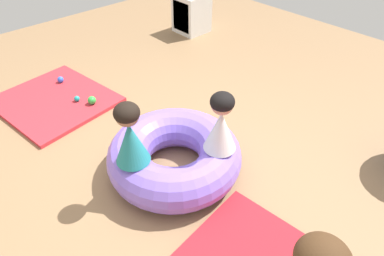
{
  "coord_description": "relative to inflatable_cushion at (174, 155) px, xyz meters",
  "views": [
    {
      "loc": [
        1.65,
        -1.3,
        2.11
      ],
      "look_at": [
        0.05,
        0.19,
        0.36
      ],
      "focal_mm": 31.47,
      "sensor_mm": 36.0,
      "label": 1
    }
  ],
  "objects": [
    {
      "name": "inflatable_cushion",
      "position": [
        0.0,
        0.0,
        0.0
      ],
      "size": [
        1.12,
        1.12,
        0.35
      ],
      "primitive_type": "torus",
      "color": "#8466E0",
      "rests_on": "ground"
    },
    {
      "name": "play_ball_blue",
      "position": [
        -1.99,
        -0.07,
        -0.1
      ],
      "size": [
        0.07,
        0.07,
        0.07
      ],
      "primitive_type": "sphere",
      "color": "blue",
      "rests_on": "gym_mat_far_right"
    },
    {
      "name": "child_in_white",
      "position": [
        0.31,
        0.2,
        0.42
      ],
      "size": [
        0.32,
        0.32,
        0.5
      ],
      "rotation": [
        0.0,
        0.0,
        0.3
      ],
      "color": "white",
      "rests_on": "inflatable_cushion"
    },
    {
      "name": "storage_cube",
      "position": [
        -2.13,
        2.14,
        0.1
      ],
      "size": [
        0.44,
        0.44,
        0.56
      ],
      "color": "silver",
      "rests_on": "ground"
    },
    {
      "name": "child_in_teal",
      "position": [
        -0.03,
        -0.37,
        0.42
      ],
      "size": [
        0.28,
        0.28,
        0.51
      ],
      "rotation": [
        0.0,
        0.0,
        1.47
      ],
      "color": "teal",
      "rests_on": "inflatable_cushion"
    },
    {
      "name": "gym_mat_far_right",
      "position": [
        -1.71,
        -0.29,
        -0.16
      ],
      "size": [
        1.31,
        1.2,
        0.04
      ],
      "primitive_type": "cube",
      "rotation": [
        0.0,
        0.0,
        0.13
      ],
      "color": "red",
      "rests_on": "ground"
    },
    {
      "name": "ground_plane",
      "position": [
        -0.05,
        0.01,
        -0.18
      ],
      "size": [
        8.0,
        8.0,
        0.0
      ],
      "primitive_type": "plane",
      "color": "#93704C"
    },
    {
      "name": "play_ball_teal",
      "position": [
        -1.5,
        -0.13,
        -0.11
      ],
      "size": [
        0.06,
        0.06,
        0.06
      ],
      "primitive_type": "sphere",
      "color": "teal",
      "rests_on": "gym_mat_far_right"
    },
    {
      "name": "play_ball_green",
      "position": [
        -1.34,
        -0.03,
        -0.09
      ],
      "size": [
        0.09,
        0.09,
        0.09
      ],
      "primitive_type": "sphere",
      "color": "green",
      "rests_on": "gym_mat_far_right"
    }
  ]
}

